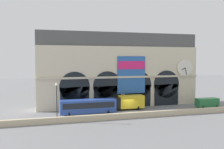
% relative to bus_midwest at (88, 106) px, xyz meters
% --- Properties ---
extents(ground_plane, '(200.00, 200.00, 0.00)m').
position_rel_bus_midwest_xyz_m(ground_plane, '(9.02, 0.44, -1.78)').
color(ground_plane, slate).
extents(quay_parapet_wall, '(90.00, 0.70, 1.08)m').
position_rel_bus_midwest_xyz_m(quay_parapet_wall, '(9.02, -4.65, -1.24)').
color(quay_parapet_wall, '#BCAD8C').
rests_on(quay_parapet_wall, ground).
extents(station_building, '(38.12, 4.92, 17.26)m').
position_rel_bus_midwest_xyz_m(station_building, '(9.06, 7.69, 6.57)').
color(station_building, beige).
rests_on(station_building, ground).
extents(bus_midwest, '(11.00, 3.25, 3.10)m').
position_rel_bus_midwest_xyz_m(bus_midwest, '(0.00, 0.00, 0.00)').
color(bus_midwest, '#28479E').
rests_on(bus_midwest, ground).
extents(box_truck_center, '(7.50, 2.91, 3.12)m').
position_rel_bus_midwest_xyz_m(box_truck_center, '(9.20, 2.86, -0.08)').
color(box_truck_center, black).
rests_on(box_truck_center, ground).
extents(van_east, '(5.20, 2.48, 2.20)m').
position_rel_bus_midwest_xyz_m(van_east, '(27.47, 0.04, -0.54)').
color(van_east, '#2D7A42').
rests_on(van_east, ground).
extents(street_lamp_quayside, '(0.44, 0.44, 6.90)m').
position_rel_bus_midwest_xyz_m(street_lamp_quayside, '(-6.21, -3.85, 2.63)').
color(street_lamp_quayside, black).
rests_on(street_lamp_quayside, ground).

